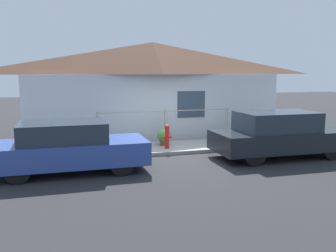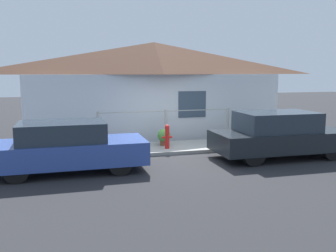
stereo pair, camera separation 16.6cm
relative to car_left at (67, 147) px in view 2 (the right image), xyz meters
The scene contains 10 objects.
ground_plane 3.70m from the car_left, 18.69° to the left, with size 60.00×60.00×0.00m, color #262628.
sidewalk 4.08m from the car_left, 31.17° to the left, with size 24.00×1.84×0.11m.
house 6.16m from the car_left, 52.88° to the left, with size 10.21×2.23×3.77m.
fence 4.48m from the car_left, 39.62° to the left, with size 4.90×0.10×1.17m.
car_left is the anchor object (origin of this frame).
car_right 6.28m from the car_left, ahead, with size 4.19×1.72×1.42m.
fire_hydrant 3.61m from the car_left, 28.21° to the left, with size 0.34×0.15×0.80m.
potted_plant_near_hydrant 3.93m from the car_left, 35.05° to the left, with size 0.45×0.45×0.57m.
potted_plant_by_fence 2.71m from the car_left, 89.61° to the left, with size 0.44×0.44×0.57m.
potted_plant_corner 7.18m from the car_left, 21.90° to the left, with size 0.44×0.44×0.53m.
Camera 2 is at (-3.44, -11.14, 2.64)m, focal length 40.00 mm.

